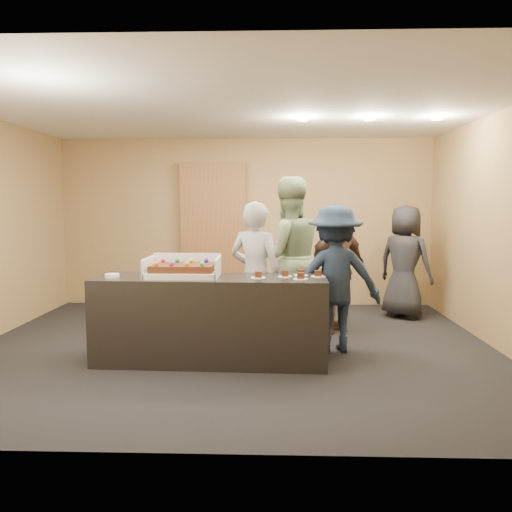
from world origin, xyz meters
The scene contains 17 objects.
room centered at (0.00, 0.00, 1.35)m, with size 6.04×6.00×2.70m.
serving_counter centered at (-0.20, -0.54, 0.45)m, with size 2.40×0.70×0.90m, color black.
storage_cabinet centered at (-0.52, 2.41, 1.16)m, with size 1.05×0.15×2.31m, color brown.
cake_box centered at (-0.49, -0.51, 0.95)m, with size 0.75×0.52×0.22m.
sheet_cake centered at (-0.49, -0.54, 1.00)m, with size 0.64×0.44×0.12m.
plate_stack centered at (-1.21, -0.60, 0.92)m, with size 0.15×0.15×0.04m, color white.
slice_a centered at (0.30, -0.61, 0.92)m, with size 0.15×0.15×0.07m.
slice_b centered at (0.57, -0.52, 0.92)m, with size 0.15×0.15×0.07m.
slice_c centered at (0.73, -0.68, 0.92)m, with size 0.15×0.15×0.07m.
slice_d centered at (0.74, -0.43, 0.92)m, with size 0.15×0.15×0.07m.
slice_e centered at (0.92, -0.51, 0.92)m, with size 0.15×0.15×0.07m.
person_server_grey centered at (0.25, -0.09, 0.84)m, with size 0.61×0.40×1.68m, color #A5A5AB.
person_sage_man centered at (0.63, 0.48, 0.99)m, with size 0.96×0.75×1.98m, color gray.
person_navy_man centered at (1.14, -0.09, 0.82)m, with size 1.06×0.61×1.64m, color #18253A.
person_brown_extra centered at (1.27, 0.75, 0.84)m, with size 0.98×0.41×1.68m, color brown.
person_dark_suit centered at (2.36, 1.60, 0.82)m, with size 0.80×0.52×1.64m, color #222227.
ceiling_spotlights centered at (1.60, 0.50, 2.67)m, with size 1.72×0.12×0.03m.
Camera 1 is at (0.44, -5.64, 1.66)m, focal length 35.00 mm.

